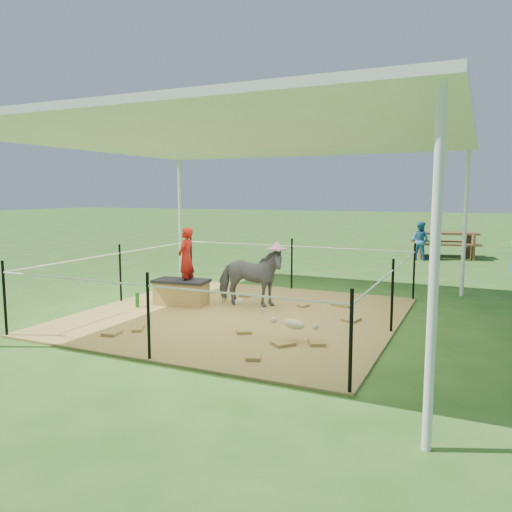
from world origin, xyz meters
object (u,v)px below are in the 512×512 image
at_px(picnic_table_near, 444,245).
at_px(distant_person, 420,241).
at_px(straw_bale, 182,293).
at_px(green_bottle, 137,300).
at_px(foal, 294,322).
at_px(woman, 186,252).
at_px(pony, 250,277).

distance_m(picnic_table_near, distant_person, 1.06).
distance_m(straw_bale, green_bottle, 0.71).
distance_m(foal, picnic_table_near, 9.74).
height_order(straw_bale, foal, foal).
distance_m(woman, foal, 2.65).
bearing_deg(straw_bale, pony, 18.13).
bearing_deg(picnic_table_near, foal, -108.24).
relative_size(green_bottle, picnic_table_near, 0.13).
distance_m(straw_bale, woman, 0.69).
relative_size(straw_bale, woman, 0.83).
height_order(woman, green_bottle, woman).
bearing_deg(foal, picnic_table_near, 106.44).
xyz_separation_m(green_bottle, picnic_table_near, (4.02, 8.97, 0.22)).
bearing_deg(foal, straw_bale, 176.94).
bearing_deg(picnic_table_near, straw_bale, -124.05).
bearing_deg(woman, distant_person, 153.34).
bearing_deg(pony, picnic_table_near, -25.14).
xyz_separation_m(straw_bale, picnic_table_near, (3.47, 8.52, 0.15)).
distance_m(foal, distant_person, 8.83).
relative_size(green_bottle, distant_person, 0.22).
bearing_deg(straw_bale, foal, -25.83).
bearing_deg(green_bottle, picnic_table_near, 65.89).
distance_m(green_bottle, picnic_table_near, 9.83).
xyz_separation_m(straw_bale, distant_person, (2.88, 7.65, 0.32)).
height_order(picnic_table_near, distant_person, distant_person).
relative_size(woman, picnic_table_near, 0.57).
height_order(straw_bale, woman, woman).
relative_size(woman, foal, 1.15).
height_order(pony, foal, pony).
xyz_separation_m(straw_bale, green_bottle, (-0.55, -0.45, -0.07)).
relative_size(green_bottle, foal, 0.27).
height_order(green_bottle, picnic_table_near, picnic_table_near).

